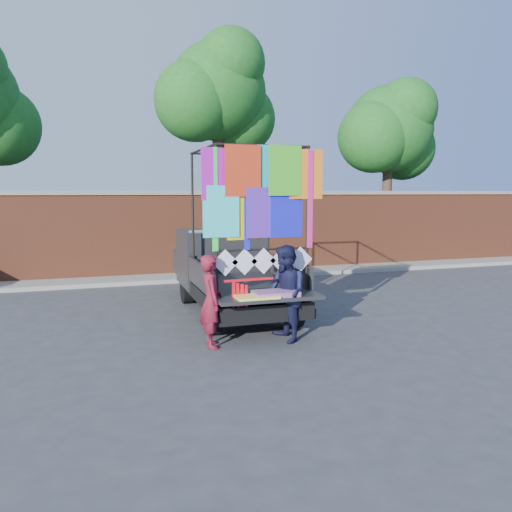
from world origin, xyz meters
name	(u,v)px	position (x,y,z in m)	size (l,w,h in m)	color
ground	(271,335)	(0.00, 0.00, 0.00)	(90.00, 90.00, 0.00)	#38383A
brick_wall	(196,233)	(0.00, 7.00, 1.33)	(30.00, 0.45, 2.61)	brown
curb	(201,276)	(0.00, 6.30, 0.06)	(30.00, 1.20, 0.12)	gray
tree_mid	(218,96)	(1.02, 8.12, 5.70)	(4.20, 3.30, 7.73)	#38281C
tree_right	(391,132)	(7.52, 8.12, 4.75)	(4.20, 3.30, 6.62)	#38281C
pickup_truck	(226,269)	(-0.20, 2.50, 0.86)	(2.14, 5.38, 3.38)	black
woman	(211,301)	(-1.17, -0.30, 0.78)	(0.57, 0.37, 1.56)	maroon
man	(286,294)	(0.12, -0.38, 0.84)	(0.82, 0.64, 1.68)	#151736
streamer_bundle	(244,291)	(-0.62, -0.35, 0.94)	(0.88, 0.10, 0.61)	red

